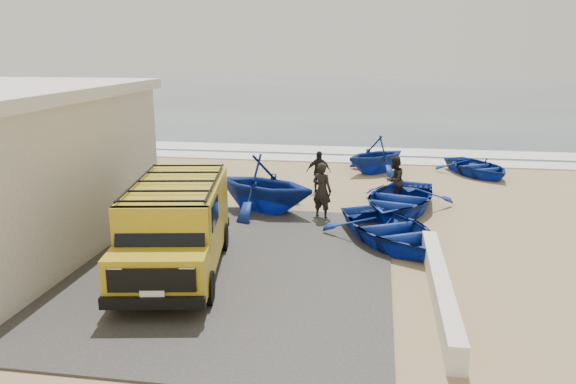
{
  "coord_description": "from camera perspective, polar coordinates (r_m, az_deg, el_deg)",
  "views": [
    {
      "loc": [
        3.56,
        -14.48,
        5.26
      ],
      "look_at": [
        1.06,
        0.98,
        1.2
      ],
      "focal_mm": 35.0,
      "sensor_mm": 36.0,
      "label": 1
    }
  ],
  "objects": [
    {
      "name": "ground",
      "position": [
        15.81,
        -4.38,
        -4.94
      ],
      "size": [
        160.0,
        160.0,
        0.0
      ],
      "primitive_type": "plane",
      "color": "tan"
    },
    {
      "name": "slab",
      "position": [
        14.63,
        -13.93,
        -6.88
      ],
      "size": [
        12.0,
        10.0,
        0.05
      ],
      "primitive_type": "cube",
      "color": "#403D3A",
      "rests_on": "ground"
    },
    {
      "name": "ocean",
      "position": [
        70.77,
        6.37,
        10.18
      ],
      "size": [
        180.0,
        88.0,
        0.01
      ],
      "primitive_type": "cube",
      "color": "#385166",
      "rests_on": "ground"
    },
    {
      "name": "surf_line",
      "position": [
        27.23,
        1.5,
        3.45
      ],
      "size": [
        180.0,
        1.6,
        0.06
      ],
      "primitive_type": "cube",
      "color": "white",
      "rests_on": "ground"
    },
    {
      "name": "surf_wash",
      "position": [
        29.67,
        2.15,
        4.34
      ],
      "size": [
        180.0,
        2.2,
        0.04
      ],
      "primitive_type": "cube",
      "color": "white",
      "rests_on": "ground"
    },
    {
      "name": "parapet",
      "position": [
        12.6,
        15.17,
        -9.31
      ],
      "size": [
        0.35,
        6.0,
        0.55
      ],
      "primitive_type": "cube",
      "color": "silver",
      "rests_on": "ground"
    },
    {
      "name": "van",
      "position": [
        13.53,
        -11.28,
        -3.25
      ],
      "size": [
        2.88,
        5.45,
        2.22
      ],
      "rotation": [
        0.0,
        0.0,
        0.17
      ],
      "color": "gold",
      "rests_on": "ground"
    },
    {
      "name": "boat_near_left",
      "position": [
        15.66,
        10.27,
        -3.72
      ],
      "size": [
        4.47,
        4.93,
        0.84
      ],
      "primitive_type": "imported",
      "rotation": [
        0.0,
        0.0,
        0.49
      ],
      "color": "#133098",
      "rests_on": "ground"
    },
    {
      "name": "boat_near_right",
      "position": [
        18.68,
        11.2,
        -0.69
      ],
      "size": [
        4.13,
        4.98,
        0.89
      ],
      "primitive_type": "imported",
      "rotation": [
        0.0,
        0.0,
        -0.27
      ],
      "color": "#133098",
      "rests_on": "ground"
    },
    {
      "name": "boat_mid_left",
      "position": [
        18.25,
        -2.49,
        0.85
      ],
      "size": [
        4.5,
        4.23,
        1.9
      ],
      "primitive_type": "imported",
      "rotation": [
        0.0,
        0.0,
        1.19
      ],
      "color": "#133098",
      "rests_on": "ground"
    },
    {
      "name": "boat_far_left",
      "position": [
        24.31,
        8.93,
        3.78
      ],
      "size": [
        4.0,
        4.0,
        1.6
      ],
      "primitive_type": "imported",
      "rotation": [
        0.0,
        0.0,
        -0.79
      ],
      "color": "#133098",
      "rests_on": "ground"
    },
    {
      "name": "boat_far_right",
      "position": [
        24.92,
        18.67,
        2.44
      ],
      "size": [
        3.89,
        4.32,
        0.74
      ],
      "primitive_type": "imported",
      "rotation": [
        0.0,
        0.0,
        0.48
      ],
      "color": "#133098",
      "rests_on": "ground"
    },
    {
      "name": "fisherman_front",
      "position": [
        17.58,
        3.47,
        0.14
      ],
      "size": [
        0.78,
        0.66,
        1.8
      ],
      "primitive_type": "imported",
      "rotation": [
        0.0,
        0.0,
        2.72
      ],
      "color": "black",
      "rests_on": "ground"
    },
    {
      "name": "fisherman_middle",
      "position": [
        19.62,
        10.76,
        1.2
      ],
      "size": [
        0.88,
        0.97,
        1.64
      ],
      "primitive_type": "imported",
      "rotation": [
        0.0,
        0.0,
        -1.96
      ],
      "color": "black",
      "rests_on": "ground"
    },
    {
      "name": "fisherman_back",
      "position": [
        20.85,
        3.12,
        2.09
      ],
      "size": [
        0.97,
        0.59,
        1.55
      ],
      "primitive_type": "imported",
      "rotation": [
        0.0,
        0.0,
        0.25
      ],
      "color": "black",
      "rests_on": "ground"
    }
  ]
}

